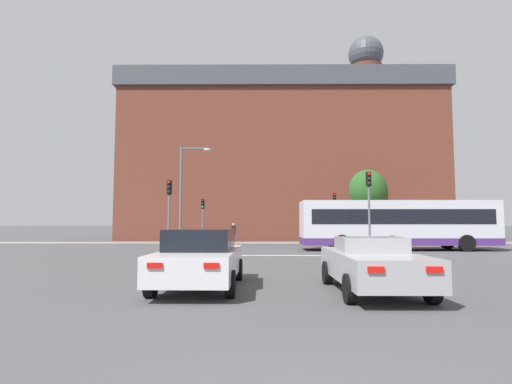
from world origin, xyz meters
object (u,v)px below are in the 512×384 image
car_saloon_left (201,258)px  traffic_light_near_right (369,199)px  pedestrian_walking_east (233,231)px  pedestrian_walking_west (359,231)px  street_lamp_junction (186,185)px  traffic_light_far_left (203,213)px  pedestrian_waiting (337,232)px  bus_crossing_lead (397,224)px  car_roadster_right (372,264)px  traffic_light_near_left (169,204)px  traffic_light_far_right (335,209)px

car_saloon_left → traffic_light_near_right: 13.58m
pedestrian_walking_east → pedestrian_walking_west: 10.84m
street_lamp_junction → pedestrian_walking_west: 16.10m
traffic_light_far_left → traffic_light_near_right: bearing=-47.6°
pedestrian_waiting → bus_crossing_lead: bearing=-62.7°
car_roadster_right → street_lamp_junction: street_lamp_junction is taller
traffic_light_near_left → traffic_light_far_right: 16.27m
car_roadster_right → traffic_light_near_right: bearing=74.5°
traffic_light_near_left → car_saloon_left: bearing=-73.2°
pedestrian_walking_east → street_lamp_junction: bearing=-126.7°
pedestrian_waiting → pedestrian_walking_east: pedestrian_walking_east is taller
bus_crossing_lead → traffic_light_near_right: traffic_light_near_right is taller
bus_crossing_lead → street_lamp_junction: 13.71m
traffic_light_far_right → pedestrian_waiting: size_ratio=2.67×
car_saloon_left → pedestrian_walking_east: (-0.65, 24.23, 0.19)m
car_saloon_left → bus_crossing_lead: bus_crossing_lead is taller
bus_crossing_lead → pedestrian_walking_east: bus_crossing_lead is taller
car_saloon_left → traffic_light_far_left: bearing=98.7°
street_lamp_junction → pedestrian_waiting: bearing=34.9°
bus_crossing_lead → pedestrian_walking_east: 14.62m
car_saloon_left → bus_crossing_lead: size_ratio=0.39×
traffic_light_near_left → pedestrian_walking_west: (13.60, 12.33, -1.78)m
pedestrian_waiting → pedestrian_walking_west: 1.97m
car_roadster_right → traffic_light_far_left: traffic_light_far_left is taller
pedestrian_waiting → car_roadster_right: bearing=-84.8°
car_saloon_left → traffic_light_near_left: size_ratio=1.15×
car_saloon_left → pedestrian_walking_east: size_ratio=2.81×
traffic_light_near_left → pedestrian_waiting: (11.67, 11.95, -1.83)m
car_roadster_right → pedestrian_walking_east: 25.41m
car_roadster_right → pedestrian_walking_west: bearing=76.4°
car_saloon_left → traffic_light_far_right: traffic_light_far_right is taller
car_roadster_right → traffic_light_far_left: (-7.54, 23.47, 1.81)m
pedestrian_walking_west → traffic_light_near_right: bearing=48.1°
pedestrian_walking_west → car_roadster_right: bearing=46.3°
car_saloon_left → pedestrian_walking_east: pedestrian_walking_east is taller
bus_crossing_lead → pedestrian_walking_west: size_ratio=7.25×
bus_crossing_lead → street_lamp_junction: street_lamp_junction is taller
car_roadster_right → bus_crossing_lead: (5.88, 15.20, 0.96)m
car_roadster_right → bus_crossing_lead: bearing=68.6°
pedestrian_walking_east → car_roadster_right: bearing=-99.4°
bus_crossing_lead → street_lamp_junction: size_ratio=1.78×
car_roadster_right → traffic_light_near_left: size_ratio=1.10×
car_saloon_left → street_lamp_junction: street_lamp_junction is taller
traffic_light_near_right → pedestrian_walking_west: 13.02m
traffic_light_far_right → street_lamp_junction: street_lamp_junction is taller
car_roadster_right → pedestrian_walking_west: (5.79, 24.31, 0.27)m
car_roadster_right → bus_crossing_lead: size_ratio=0.37×
traffic_light_near_right → pedestrian_waiting: bearing=87.0°
car_roadster_right → pedestrian_walking_east: size_ratio=2.69×
traffic_light_far_left → pedestrian_walking_east: bearing=29.8°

